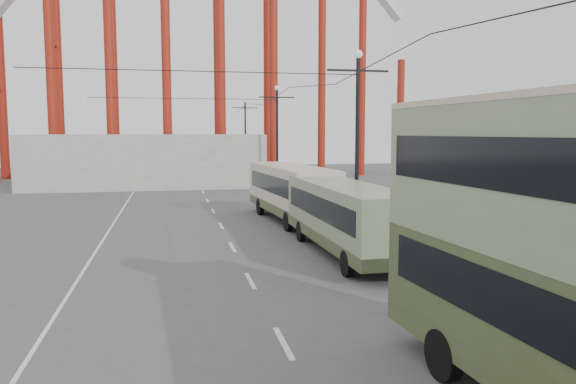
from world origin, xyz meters
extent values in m
cube|color=silver|center=(-1.00, 19.00, 0.01)|extent=(0.15, 82.00, 0.01)
cube|color=silver|center=(5.40, 20.00, 0.01)|extent=(0.12, 120.00, 0.01)
cube|color=silver|center=(-7.00, 20.00, 0.01)|extent=(0.12, 120.00, 0.01)
cylinder|color=black|center=(5.60, 18.00, 4.50)|extent=(0.20, 0.20, 9.00)
cylinder|color=black|center=(5.60, 18.00, 0.25)|extent=(0.44, 0.44, 0.50)
cube|color=black|center=(5.60, 18.00, 8.30)|extent=(3.20, 0.10, 0.10)
sphere|color=white|center=(5.60, 18.00, 9.10)|extent=(0.44, 0.44, 0.44)
cylinder|color=black|center=(5.60, 40.00, 4.50)|extent=(0.20, 0.20, 9.00)
cylinder|color=black|center=(5.60, 40.00, 0.25)|extent=(0.44, 0.44, 0.50)
cube|color=black|center=(5.60, 40.00, 8.30)|extent=(3.20, 0.10, 0.10)
sphere|color=white|center=(5.60, 40.00, 9.10)|extent=(0.44, 0.44, 0.44)
cylinder|color=black|center=(5.60, 62.00, 4.50)|extent=(0.20, 0.20, 9.00)
cylinder|color=black|center=(5.60, 62.00, 0.25)|extent=(0.44, 0.44, 0.50)
cube|color=black|center=(5.60, 62.00, 8.30)|extent=(3.20, 0.10, 0.10)
sphere|color=white|center=(5.60, 62.00, 9.10)|extent=(0.44, 0.44, 0.44)
cylinder|color=maroon|center=(-22.00, 59.00, 9.00)|extent=(1.00, 1.00, 18.00)
cylinder|color=maroon|center=(-16.00, 55.00, 13.50)|extent=(1.00, 1.00, 27.00)
cylinder|color=maroon|center=(-16.00, 59.00, 13.50)|extent=(1.00, 1.00, 27.00)
cylinder|color=maroon|center=(-10.00, 55.00, 18.00)|extent=(1.00, 1.00, 36.00)
cylinder|color=maroon|center=(-10.00, 59.00, 18.00)|extent=(1.00, 1.00, 36.00)
cylinder|color=maroon|center=(14.00, 56.00, 15.00)|extent=(0.90, 0.90, 30.00)
cylinder|color=maroon|center=(19.00, 56.00, 11.00)|extent=(0.90, 0.90, 22.00)
cylinder|color=maroon|center=(24.00, 56.00, 7.00)|extent=(0.90, 0.90, 14.00)
cube|color=#989893|center=(-6.00, 47.00, 2.50)|extent=(22.00, 10.00, 5.00)
cylinder|color=black|center=(1.91, 1.27, 0.55)|extent=(0.38, 1.12, 1.10)
cylinder|color=black|center=(4.39, 1.43, 0.55)|extent=(0.38, 1.12, 1.10)
cube|color=#6F805D|center=(3.56, 13.51, 1.70)|extent=(2.67, 10.76, 2.34)
cube|color=black|center=(3.56, 13.51, 2.09)|extent=(2.68, 9.59, 0.93)
cube|color=#374223|center=(3.56, 13.51, 0.78)|extent=(2.70, 10.76, 0.49)
cube|color=#6F805D|center=(3.56, 13.51, 2.95)|extent=(2.69, 10.76, 0.16)
cylinder|color=black|center=(2.40, 16.51, 0.49)|extent=(0.29, 0.98, 0.97)
cylinder|color=black|center=(4.60, 16.55, 0.49)|extent=(0.29, 0.98, 0.97)
cylinder|color=black|center=(2.53, 10.08, 0.49)|extent=(0.29, 0.98, 0.97)
cylinder|color=black|center=(4.73, 10.13, 0.49)|extent=(0.29, 0.98, 0.97)
cube|color=#C1B19B|center=(3.24, 22.95, 1.83)|extent=(3.48, 10.64, 2.51)
cube|color=black|center=(3.24, 22.95, 2.25)|extent=(3.41, 9.39, 0.99)
cube|color=#374223|center=(3.24, 22.95, 0.84)|extent=(3.51, 10.64, 0.52)
cube|color=#C1B19B|center=(3.24, 22.95, 3.17)|extent=(3.50, 10.64, 0.17)
cylinder|color=black|center=(1.84, 25.56, 0.52)|extent=(0.38, 1.07, 1.05)
cylinder|color=black|center=(4.19, 25.76, 0.52)|extent=(0.38, 1.07, 1.05)
cylinder|color=black|center=(2.33, 19.73, 0.52)|extent=(0.38, 1.07, 1.05)
cylinder|color=black|center=(4.68, 19.92, 0.52)|extent=(0.38, 1.07, 1.05)
imported|color=black|center=(3.14, 5.42, 0.86)|extent=(0.74, 0.71, 1.71)
camera|label=1|loc=(-3.63, -9.23, 5.23)|focal=35.00mm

